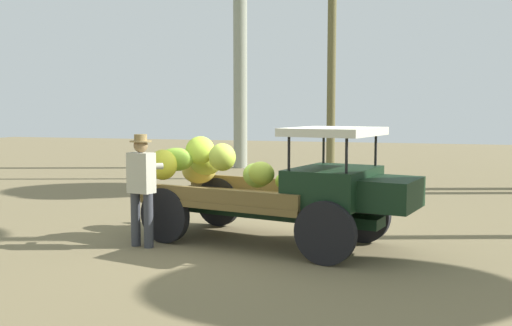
# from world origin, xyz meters

# --- Properties ---
(ground_plane) EXTENTS (60.00, 60.00, 0.00)m
(ground_plane) POSITION_xyz_m (0.00, 0.00, 0.00)
(ground_plane) COLOR olive
(truck) EXTENTS (4.64, 2.51, 1.89)m
(truck) POSITION_xyz_m (0.19, -0.22, 0.95)
(truck) COLOR black
(truck) RESTS_ON ground
(farmer) EXTENTS (0.52, 0.49, 1.78)m
(farmer) POSITION_xyz_m (-1.75, -1.04, 1.01)
(farmer) COLOR #36383F
(farmer) RESTS_ON ground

